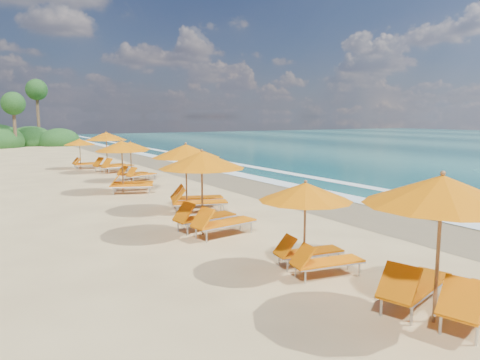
# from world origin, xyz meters

# --- Properties ---
(ground) EXTENTS (160.00, 160.00, 0.00)m
(ground) POSITION_xyz_m (0.00, 0.00, 0.00)
(ground) COLOR #D2BA7B
(ground) RESTS_ON ground
(wet_sand) EXTENTS (4.00, 160.00, 0.01)m
(wet_sand) POSITION_xyz_m (4.00, 0.00, 0.01)
(wet_sand) COLOR olive
(wet_sand) RESTS_ON ground
(surf_foam) EXTENTS (4.00, 160.00, 0.01)m
(surf_foam) POSITION_xyz_m (6.70, 0.00, 0.03)
(surf_foam) COLOR white
(surf_foam) RESTS_ON ground
(station_2) EXTENTS (3.32, 3.23, 2.64)m
(station_2) POSITION_xyz_m (-1.61, -9.50, 1.48)
(station_2) COLOR olive
(station_2) RESTS_ON ground
(station_3) EXTENTS (2.54, 2.42, 2.14)m
(station_3) POSITION_xyz_m (-1.99, -6.46, 1.20)
(station_3) COLOR olive
(station_3) RESTS_ON ground
(station_4) EXTENTS (3.04, 2.88, 2.59)m
(station_4) POSITION_xyz_m (-2.48, -2.26, 1.45)
(station_4) COLOR olive
(station_4) RESTS_ON ground
(station_5) EXTENTS (3.29, 3.22, 2.58)m
(station_5) POSITION_xyz_m (-1.44, 1.13, 1.45)
(station_5) COLOR olive
(station_5) RESTS_ON ground
(station_6) EXTENTS (3.21, 3.17, 2.48)m
(station_6) POSITION_xyz_m (-2.28, 6.51, 1.39)
(station_6) COLOR olive
(station_6) RESTS_ON ground
(station_7) EXTENTS (2.80, 2.73, 2.22)m
(station_7) POSITION_xyz_m (-0.78, 10.15, 1.24)
(station_7) COLOR olive
(station_7) RESTS_ON ground
(station_8) EXTENTS (3.31, 3.22, 2.63)m
(station_8) POSITION_xyz_m (-0.89, 14.67, 1.47)
(station_8) COLOR olive
(station_8) RESTS_ON ground
(station_9) EXTENTS (2.26, 2.09, 2.09)m
(station_9) POSITION_xyz_m (-1.94, 17.66, 1.17)
(station_9) COLOR olive
(station_9) RESTS_ON ground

